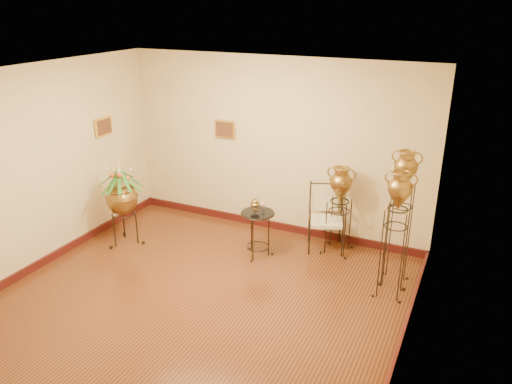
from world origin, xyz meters
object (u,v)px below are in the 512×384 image
at_px(amphora_mid, 395,234).
at_px(side_table, 258,233).
at_px(armchair, 326,219).
at_px(planter_urn, 122,195).
at_px(amphora_tall, 400,218).

distance_m(amphora_mid, side_table, 2.05).
distance_m(armchair, side_table, 1.06).
distance_m(planter_urn, armchair, 3.11).
height_order(planter_urn, armchair, planter_urn).
xyz_separation_m(amphora_mid, planter_urn, (-4.03, -0.28, -0.07)).
xyz_separation_m(planter_urn, side_table, (2.05, 0.49, -0.42)).
height_order(amphora_tall, armchair, amphora_tall).
xyz_separation_m(planter_urn, armchair, (2.89, 1.12, -0.29)).
relative_size(armchair, side_table, 1.13).
bearing_deg(amphora_tall, armchair, 154.70).
xyz_separation_m(amphora_tall, planter_urn, (-4.03, -0.58, -0.16)).
bearing_deg(side_table, amphora_mid, -6.16).
relative_size(amphora_mid, armchair, 1.71).
xyz_separation_m(amphora_tall, amphora_mid, (0.00, -0.31, -0.10)).
relative_size(amphora_mid, planter_urn, 1.20).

